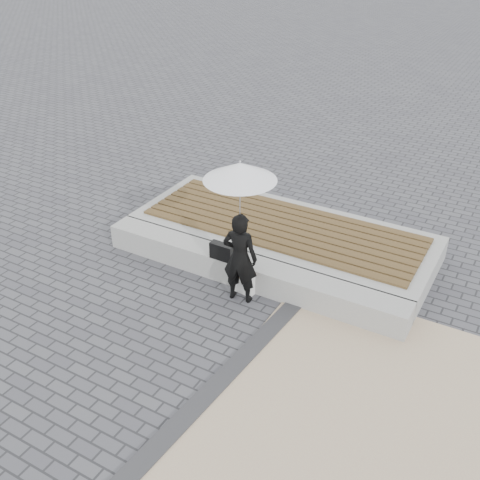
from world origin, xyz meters
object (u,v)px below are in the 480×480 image
object	(u,v)px
woman	(240,258)
handbag	(222,252)
seating_ledge	(248,271)
parasol	(240,172)
canvas_tote	(244,282)

from	to	relation	value
woman	handbag	size ratio (longest dim) A/B	3.78
seating_ledge	woman	bearing A→B (deg)	-75.87
seating_ledge	handbag	world-z (taller)	handbag
parasol	handbag	distance (m)	1.59
woman	canvas_tote	world-z (taller)	woman
seating_ledge	canvas_tote	xyz separation A→B (m)	(0.08, -0.25, -0.03)
parasol	woman	bearing A→B (deg)	0.00
woman	handbag	world-z (taller)	woman
parasol	handbag	xyz separation A→B (m)	(-0.46, 0.26, -1.50)
parasol	canvas_tote	world-z (taller)	parasol
seating_ledge	woman	size ratio (longest dim) A/B	3.55
seating_ledge	canvas_tote	size ratio (longest dim) A/B	14.33
seating_ledge	woman	distance (m)	0.67
woman	canvas_tote	distance (m)	0.56
woman	parasol	size ratio (longest dim) A/B	1.12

